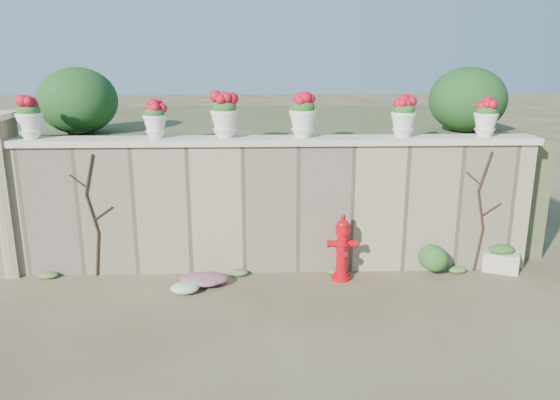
{
  "coord_description": "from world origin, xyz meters",
  "views": [
    {
      "loc": [
        -0.14,
        -6.34,
        3.32
      ],
      "look_at": [
        0.13,
        1.4,
        1.23
      ],
      "focal_mm": 35.0,
      "sensor_mm": 36.0,
      "label": 1
    }
  ],
  "objects_px": {
    "fire_hydrant": "(342,247)",
    "planter_box": "(501,259)",
    "urn_pot_0": "(29,118)",
    "terracotta_pot": "(485,127)"
  },
  "relations": [
    {
      "from": "planter_box",
      "to": "terracotta_pot",
      "type": "relative_size",
      "value": 2.03
    },
    {
      "from": "fire_hydrant",
      "to": "planter_box",
      "type": "distance_m",
      "value": 2.57
    },
    {
      "from": "fire_hydrant",
      "to": "urn_pot_0",
      "type": "xyz_separation_m",
      "value": [
        -4.59,
        0.48,
        1.88
      ]
    },
    {
      "from": "fire_hydrant",
      "to": "urn_pot_0",
      "type": "relative_size",
      "value": 1.69
    },
    {
      "from": "planter_box",
      "to": "fire_hydrant",
      "type": "bearing_deg",
      "value": -152.07
    },
    {
      "from": "fire_hydrant",
      "to": "urn_pot_0",
      "type": "distance_m",
      "value": 4.99
    },
    {
      "from": "planter_box",
      "to": "terracotta_pot",
      "type": "height_order",
      "value": "terracotta_pot"
    },
    {
      "from": "planter_box",
      "to": "urn_pot_0",
      "type": "distance_m",
      "value": 7.47
    },
    {
      "from": "urn_pot_0",
      "to": "terracotta_pot",
      "type": "relative_size",
      "value": 2.04
    },
    {
      "from": "fire_hydrant",
      "to": "terracotta_pot",
      "type": "bearing_deg",
      "value": 14.99
    }
  ]
}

